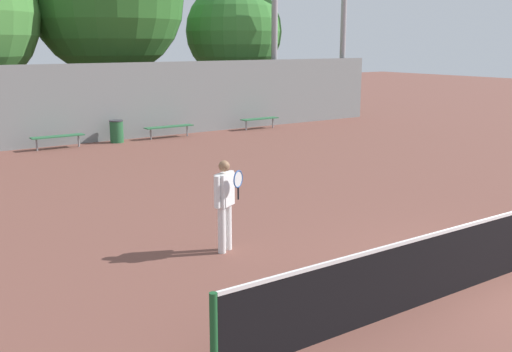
{
  "coord_description": "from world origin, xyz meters",
  "views": [
    {
      "loc": [
        -8.44,
        -5.2,
        3.69
      ],
      "look_at": [
        -1.52,
        4.75,
        0.98
      ],
      "focal_mm": 42.0,
      "sensor_mm": 36.0,
      "label": 1
    }
  ],
  "objects": [
    {
      "name": "ground_plane",
      "position": [
        0.0,
        0.0,
        0.0
      ],
      "size": [
        100.0,
        100.0,
        0.0
      ],
      "primitive_type": "plane",
      "color": "brown"
    },
    {
      "name": "tennis_net",
      "position": [
        0.0,
        0.0,
        0.53
      ],
      "size": [
        10.86,
        0.09,
        1.05
      ],
      "color": "#195128",
      "rests_on": "ground_plane"
    },
    {
      "name": "tennis_player",
      "position": [
        -3.03,
        3.54,
        0.95
      ],
      "size": [
        0.54,
        0.51,
        1.67
      ],
      "rotation": [
        0.0,
        0.0,
        0.48
      ],
      "color": "silver",
      "rests_on": "ground_plane"
    },
    {
      "name": "bench_courtside_near",
      "position": [
        2.13,
        15.97,
        0.43
      ],
      "size": [
        2.0,
        0.4,
        0.47
      ],
      "color": "#28663D",
      "rests_on": "ground_plane"
    },
    {
      "name": "bench_courtside_far",
      "position": [
        6.5,
        15.97,
        0.42
      ],
      "size": [
        1.79,
        0.4,
        0.47
      ],
      "color": "#28663D",
      "rests_on": "ground_plane"
    },
    {
      "name": "bench_adjacent_court",
      "position": [
        -2.25,
        15.97,
        0.42
      ],
      "size": [
        1.84,
        0.4,
        0.47
      ],
      "color": "#28663D",
      "rests_on": "ground_plane"
    },
    {
      "name": "light_pole_near_left",
      "position": [
        12.23,
        17.02,
        5.03
      ],
      "size": [
        0.9,
        0.6,
        8.75
      ],
      "color": "#939399",
      "rests_on": "ground_plane"
    },
    {
      "name": "trash_bin",
      "position": [
        0.0,
        16.11,
        0.42
      ],
      "size": [
        0.52,
        0.52,
        0.84
      ],
      "color": "#235B33",
      "rests_on": "ground_plane"
    },
    {
      "name": "back_fence",
      "position": [
        0.0,
        16.65,
        1.47
      ],
      "size": [
        26.37,
        0.06,
        2.94
      ],
      "color": "gray",
      "rests_on": "ground_plane"
    },
    {
      "name": "tree_green_broad",
      "position": [
        7.81,
        20.02,
        4.2
      ],
      "size": [
        4.69,
        4.69,
        6.56
      ],
      "color": "brown",
      "rests_on": "ground_plane"
    },
    {
      "name": "tree_dark_dense",
      "position": [
        1.61,
        20.47,
        5.47
      ],
      "size": [
        6.55,
        6.55,
        8.75
      ],
      "color": "brown",
      "rests_on": "ground_plane"
    }
  ]
}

